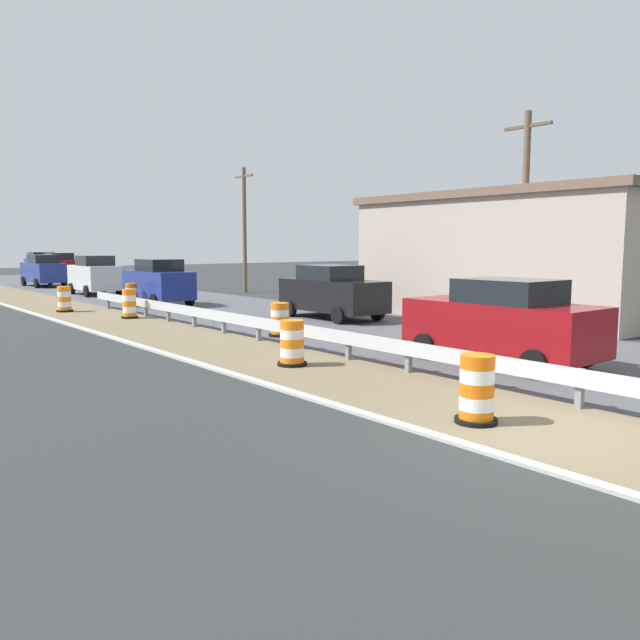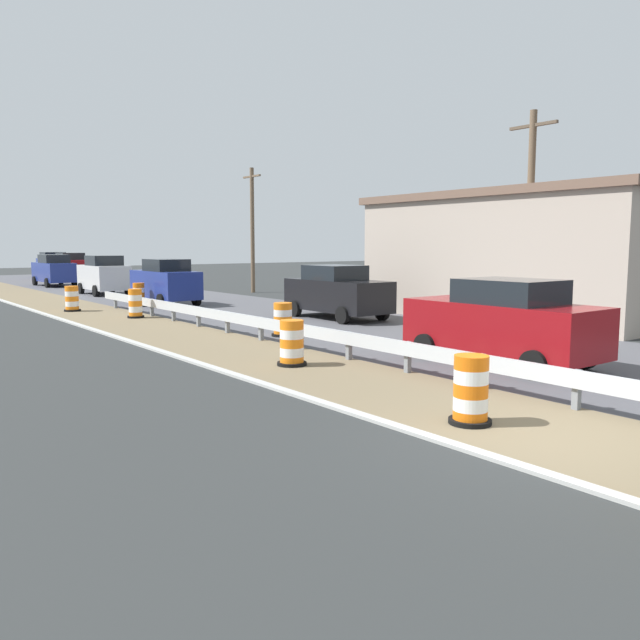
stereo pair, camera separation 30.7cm
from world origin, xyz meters
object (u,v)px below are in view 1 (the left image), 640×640
car_trailing_near_lane (332,292)px  car_distant_a (42,265)px  traffic_barrel_farthest (132,296)px  car_lead_far_lane (95,275)px  traffic_barrel_mid (280,321)px  traffic_barrel_far (129,305)px  traffic_barrel_farther (64,300)px  car_distant_b (502,321)px  car_mid_far_lane (60,267)px  utility_pole_mid (244,228)px  utility_pole_near (524,216)px  car_trailing_far_lane (43,271)px  car_lead_near_lane (158,282)px  traffic_barrel_close (292,345)px  traffic_barrel_nearest (477,392)px

car_trailing_near_lane → car_distant_a: car_distant_a is taller
traffic_barrel_farthest → car_lead_far_lane: bearing=81.7°
traffic_barrel_mid → traffic_barrel_far: 7.82m
traffic_barrel_farther → car_trailing_near_lane: size_ratio=0.24×
car_lead_far_lane → car_distant_b: car_lead_far_lane is taller
traffic_barrel_farther → traffic_barrel_far: bearing=-73.3°
car_lead_far_lane → car_mid_far_lane: size_ratio=0.97×
utility_pole_mid → utility_pole_near: bearing=-92.8°
traffic_barrel_far → car_trailing_near_lane: 7.87m
car_mid_far_lane → traffic_barrel_farther: bearing=-17.4°
car_trailing_far_lane → car_distant_a: (3.38, 12.67, 0.02)m
traffic_barrel_mid → traffic_barrel_farther: (-2.95, 11.66, 0.02)m
traffic_barrel_farthest → car_distant_a: 30.77m
car_distant_a → utility_pole_mid: utility_pole_mid is taller
car_lead_far_lane → utility_pole_mid: utility_pole_mid is taller
car_distant_b → traffic_barrel_mid: bearing=11.9°
traffic_barrel_farther → car_trailing_far_lane: (4.13, 18.07, 0.59)m
car_lead_near_lane → car_trailing_far_lane: (-0.34, 17.63, 0.00)m
car_distant_a → traffic_barrel_farthest: bearing=-6.3°
traffic_barrel_farthest → car_trailing_near_lane: (4.23, -9.27, 0.54)m
car_mid_far_lane → utility_pole_near: size_ratio=0.58×
traffic_barrel_close → traffic_barrel_far: 11.80m
car_trailing_near_lane → utility_pole_near: (3.58, -5.98, 2.78)m
traffic_barrel_nearest → car_lead_near_lane: bearing=78.0°
traffic_barrel_nearest → car_lead_far_lane: 30.29m
traffic_barrel_farther → car_trailing_near_lane: car_trailing_near_lane is taller
traffic_barrel_farther → car_distant_b: car_distant_b is taller
traffic_barrel_far → utility_pole_near: bearing=-48.5°
car_trailing_near_lane → car_trailing_far_lane: car_trailing_far_lane is taller
traffic_barrel_farther → car_trailing_far_lane: car_trailing_far_lane is taller
traffic_barrel_far → traffic_barrel_farthest: size_ratio=1.04×
car_distant_a → utility_pole_near: 45.90m
traffic_barrel_nearest → traffic_barrel_farther: traffic_barrel_nearest is taller
traffic_barrel_far → car_distant_a: size_ratio=0.23×
traffic_barrel_nearest → traffic_barrel_farther: bearing=89.4°
traffic_barrel_nearest → car_lead_near_lane: size_ratio=0.25×
traffic_barrel_farther → car_distant_b: bearing=-76.7°
utility_pole_near → car_trailing_far_lane: bearing=101.6°
utility_pole_mid → traffic_barrel_nearest: bearing=-114.8°
car_lead_near_lane → car_trailing_near_lane: car_lead_near_lane is taller
car_trailing_near_lane → car_mid_far_lane: 33.88m
traffic_barrel_far → car_trailing_far_lane: car_trailing_far_lane is taller
traffic_barrel_mid → utility_pole_near: size_ratio=0.14×
car_lead_near_lane → traffic_barrel_farthest: bearing=95.4°
traffic_barrel_far → car_mid_far_lane: 29.58m
traffic_barrel_farthest → utility_pole_mid: 10.28m
traffic_barrel_far → car_distant_b: 15.07m
car_trailing_near_lane → car_trailing_far_lane: (-3.18, 27.05, 0.05)m
utility_pole_mid → car_lead_far_lane: bearing=153.0°
traffic_barrel_nearest → car_mid_far_lane: 47.07m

